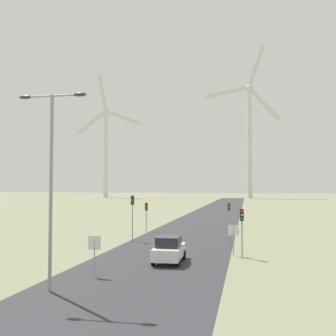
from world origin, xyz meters
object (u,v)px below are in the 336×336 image
Objects in this scene: traffic_light_post_mid_left at (146,210)px; traffic_light_post_mid_right at (229,210)px; wind_turbine_far_left at (106,143)px; wind_turbine_left at (249,130)px; traffic_light_post_near_right at (242,222)px; stop_sign_near at (94,248)px; traffic_light_post_near_left at (132,208)px; car_approaching at (169,249)px; streetlamp at (51,166)px; stop_sign_far at (233,234)px.

traffic_light_post_mid_left is 10.19m from traffic_light_post_mid_right.
wind_turbine_far_left is 68.40m from wind_turbine_left.
stop_sign_near is at bearing -137.32° from traffic_light_post_near_right.
traffic_light_post_near_right is at bearing -90.65° from wind_turbine_left.
car_approaching is at bearing -60.36° from traffic_light_post_near_left.
traffic_light_post_near_right reaches higher than stop_sign_near.
traffic_light_post_mid_right is 0.78× the size of car_approaching.
stop_sign_near is at bearing -125.19° from car_approaching.
wind_turbine_far_left reaches higher than traffic_light_post_near_right.
stop_sign_far is (8.78, 12.14, -4.71)m from streetlamp.
traffic_light_post_near_right is at bearing -53.16° from traffic_light_post_mid_left.
stop_sign_far is 0.73× the size of traffic_light_post_mid_right.
car_approaching is 166.26m from wind_turbine_far_left.
stop_sign_near is 27.48m from traffic_light_post_mid_right.
traffic_light_post_mid_left is (-0.69, 8.04, -0.75)m from traffic_light_post_near_left.
traffic_light_post_near_right is (9.44, 11.42, -3.70)m from streetlamp.
stop_sign_near is 0.70× the size of traffic_light_post_mid_left.
traffic_light_post_near_right is 18.80m from traffic_light_post_mid_left.
wind_turbine_far_left is at bearing 113.89° from stop_sign_far.
traffic_light_post_mid_left is 0.06× the size of wind_turbine_far_left.
wind_turbine_left reaches higher than traffic_light_post_near_left.
car_approaching is (-4.98, -2.84, -1.75)m from traffic_light_post_near_right.
wind_turbine_far_left reaches higher than traffic_light_post_near_left.
stop_sign_near is 0.57× the size of car_approaching.
traffic_light_post_mid_left reaches higher than traffic_light_post_mid_right.
stop_sign_far is (7.84, 8.55, -0.01)m from stop_sign_near.
streetlamp is at bearing -70.46° from wind_turbine_far_left.
traffic_light_post_near_right reaches higher than car_approaching.
stop_sign_far is 0.04× the size of wind_turbine_far_left.
car_approaching is at bearing 54.81° from stop_sign_near.
streetlamp reaches higher than traffic_light_post_near_right.
traffic_light_post_near_left is 1.22× the size of traffic_light_post_near_right.
traffic_light_post_near_left is at bearing 98.00° from stop_sign_near.
stop_sign_far is 0.65× the size of traffic_light_post_near_right.
traffic_light_post_mid_right is (-1.81, 18.81, -0.28)m from traffic_light_post_near_right.
wind_turbine_left reaches higher than traffic_light_post_near_right.
car_approaching is (3.52, 4.99, -0.74)m from stop_sign_near.
traffic_light_post_near_left reaches higher than stop_sign_far.
car_approaching is at bearing -98.33° from traffic_light_post_mid_right.
wind_turbine_left is (1.68, 149.04, 27.88)m from traffic_light_post_near_right.
traffic_light_post_mid_right is at bearing 95.49° from traffic_light_post_near_right.
stop_sign_near is at bearing -132.51° from stop_sign_far.
stop_sign_far is at bearing -86.36° from traffic_light_post_mid_right.
traffic_light_post_mid_left reaches higher than stop_sign_near.
traffic_light_post_mid_left is at bearing 93.97° from streetlamp.
wind_turbine_far_left is (-61.59, 152.38, 25.06)m from car_approaching.
car_approaching is 154.89m from wind_turbine_left.
car_approaching is 0.07× the size of wind_turbine_far_left.
stop_sign_far is 1.41m from traffic_light_post_near_right.
traffic_light_post_mid_right is 133.29m from wind_turbine_left.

